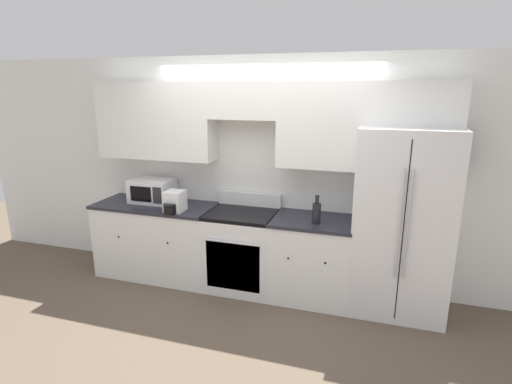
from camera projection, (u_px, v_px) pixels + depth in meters
ground_plane at (248, 301)px, 4.34m from camera, size 12.00×12.00×0.00m
wall_back at (264, 150)px, 4.46m from camera, size 8.00×0.39×2.60m
lower_cabinets_left at (157, 239)px, 4.87m from camera, size 1.45×0.64×0.90m
lower_cabinets_right at (311, 259)px, 4.33m from camera, size 0.86×0.64×0.90m
oven_range at (242, 250)px, 4.56m from camera, size 0.76×0.65×1.06m
refrigerator at (401, 222)px, 3.98m from camera, size 0.93×0.72×1.90m
microwave at (152, 191)px, 4.83m from camera, size 0.50×0.36×0.28m
bottle at (317, 212)px, 4.06m from camera, size 0.09×0.09×0.30m
electric_kettle at (174, 202)px, 4.45m from camera, size 0.20×0.29×0.23m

